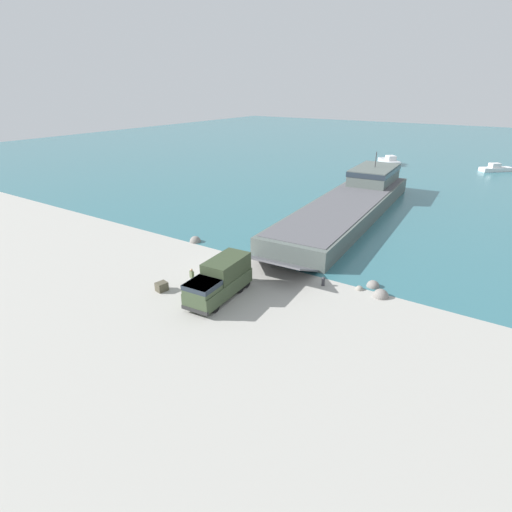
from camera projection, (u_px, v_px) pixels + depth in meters
ground_plane at (228, 271)px, 39.07m from camera, size 240.00×240.00×0.00m
water_surface at (432, 151)px, 110.87m from camera, size 240.00×180.00×0.01m
landing_craft at (353, 200)px, 56.91m from camera, size 10.55×42.88×7.09m
military_truck at (220, 280)px, 33.66m from camera, size 2.99×7.22×3.19m
soldier_on_ramp at (192, 276)px, 35.74m from camera, size 0.49×0.37×1.70m
moored_boat_a at (496, 169)px, 84.40m from camera, size 6.45×5.98×1.70m
moored_boat_b at (390, 161)px, 92.39m from camera, size 6.77×7.43×1.93m
mooring_bollard at (323, 281)px, 36.03m from camera, size 0.34×0.34×0.84m
cargo_crate at (162, 287)px, 35.15m from camera, size 0.96×1.09×0.79m
shoreline_rock_a at (359, 289)px, 35.50m from camera, size 0.70×0.70×0.70m
shoreline_rock_b at (195, 242)px, 46.35m from camera, size 1.33×1.33×1.33m
shoreline_rock_c at (380, 296)px, 34.31m from camera, size 1.36×1.36×1.36m
shoreline_rock_d at (373, 287)px, 36.01m from camera, size 1.17×1.17×1.17m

